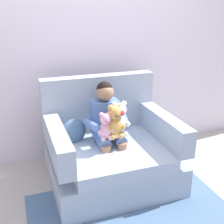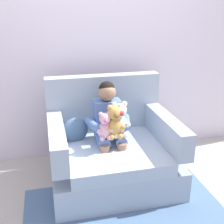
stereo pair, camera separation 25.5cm
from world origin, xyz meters
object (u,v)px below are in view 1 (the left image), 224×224
object	(u,v)px
plush_honey	(115,122)
throw_pillow	(73,132)
seated_child	(107,121)
armchair	(110,152)
plush_white	(119,120)
plush_pink	(105,127)

from	to	relation	value
plush_honey	throw_pillow	world-z (taller)	plush_honey
seated_child	throw_pillow	bearing A→B (deg)	162.09
armchair	plush_honey	distance (m)	0.38
plush_honey	armchair	bearing A→B (deg)	78.80
armchair	plush_white	distance (m)	0.39
armchair	seated_child	size ratio (longest dim) A/B	1.43
plush_white	throw_pillow	distance (m)	0.48
plush_honey	plush_pink	distance (m)	0.10
armchair	plush_pink	distance (m)	0.37
plush_pink	throw_pillow	world-z (taller)	plush_pink
plush_white	plush_pink	world-z (taller)	plush_white
armchair	seated_child	world-z (taller)	seated_child
seated_child	throw_pillow	xyz separation A→B (m)	(-0.31, 0.10, -0.11)
plush_honey	plush_white	size ratio (longest dim) A/B	0.96
seated_child	plush_pink	world-z (taller)	seated_child
seated_child	throw_pillow	size ratio (longest dim) A/B	3.17
armchair	plush_white	size ratio (longest dim) A/B	3.54
armchair	plush_white	xyz separation A→B (m)	(0.05, -0.10, 0.37)
plush_white	armchair	bearing A→B (deg)	103.85
plush_pink	plush_white	bearing A→B (deg)	29.83
plush_white	plush_honey	bearing A→B (deg)	-166.96
plush_pink	throw_pillow	bearing A→B (deg)	147.43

